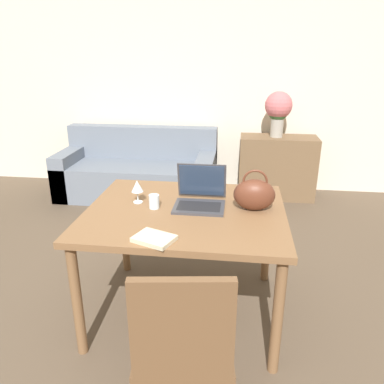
{
  "coord_description": "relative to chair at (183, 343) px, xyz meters",
  "views": [
    {
      "loc": [
        0.38,
        -1.56,
        1.7
      ],
      "look_at": [
        0.11,
        0.59,
        0.89
      ],
      "focal_mm": 35.0,
      "sensor_mm": 36.0,
      "label": 1
    }
  ],
  "objects": [
    {
      "name": "laptop",
      "position": [
        -0.03,
        0.95,
        0.34
      ],
      "size": [
        0.32,
        0.31,
        0.25
      ],
      "color": "#38383D",
      "rests_on": "dining_table"
    },
    {
      "name": "handbag",
      "position": [
        0.31,
        0.9,
        0.38
      ],
      "size": [
        0.26,
        0.15,
        0.26
      ],
      "color": "#592D1E",
      "rests_on": "dining_table"
    },
    {
      "name": "dining_table",
      "position": [
        -0.11,
        0.85,
        0.19
      ],
      "size": [
        1.25,
        1.04,
        0.77
      ],
      "color": "brown",
      "rests_on": "ground_plane"
    },
    {
      "name": "wine_glass",
      "position": [
        -0.44,
        0.93,
        0.38
      ],
      "size": [
        0.08,
        0.08,
        0.15
      ],
      "color": "silver",
      "rests_on": "dining_table"
    },
    {
      "name": "flower_vase",
      "position": [
        0.64,
        3.18,
        0.58
      ],
      "size": [
        0.31,
        0.31,
        0.53
      ],
      "color": "#9E998E",
      "rests_on": "sideboard"
    },
    {
      "name": "wall_back",
      "position": [
        -0.18,
        3.52,
        0.85
      ],
      "size": [
        10.0,
        0.06,
        2.7
      ],
      "color": "beige",
      "rests_on": "ground_plane"
    },
    {
      "name": "chair",
      "position": [
        0.0,
        0.0,
        0.0
      ],
      "size": [
        0.5,
        0.5,
        0.9
      ],
      "rotation": [
        0.0,
        0.0,
        0.14
      ],
      "color": "brown",
      "rests_on": "ground_plane"
    },
    {
      "name": "drinking_glass",
      "position": [
        -0.31,
        0.85,
        0.32
      ],
      "size": [
        0.07,
        0.07,
        0.09
      ],
      "color": "silver",
      "rests_on": "dining_table"
    },
    {
      "name": "ground_plane",
      "position": [
        -0.18,
        0.26,
        -0.5
      ],
      "size": [
        14.0,
        14.0,
        0.0
      ],
      "primitive_type": "plane",
      "color": "brown"
    },
    {
      "name": "sideboard",
      "position": [
        0.68,
        3.18,
        -0.12
      ],
      "size": [
        0.91,
        0.4,
        0.75
      ],
      "color": "brown",
      "rests_on": "ground_plane"
    },
    {
      "name": "couch",
      "position": [
        -1.02,
        3.03,
        -0.21
      ],
      "size": [
        1.9,
        0.82,
        0.82
      ],
      "color": "slate",
      "rests_on": "ground_plane"
    },
    {
      "name": "book",
      "position": [
        -0.21,
        0.42,
        0.28
      ],
      "size": [
        0.25,
        0.22,
        0.02
      ],
      "rotation": [
        0.0,
        0.0,
        -0.38
      ],
      "color": "beige",
      "rests_on": "dining_table"
    }
  ]
}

